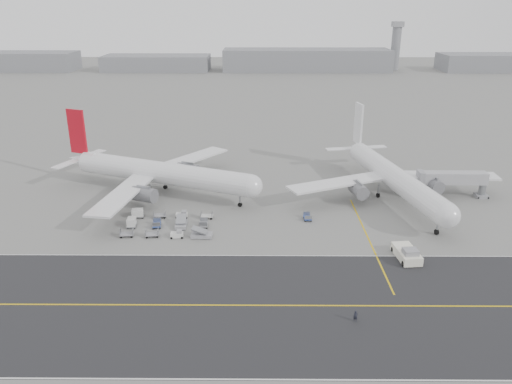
{
  "coord_description": "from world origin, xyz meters",
  "views": [
    {
      "loc": [
        8.91,
        -82.01,
        42.59
      ],
      "look_at": [
        8.23,
        12.0,
        6.87
      ],
      "focal_mm": 35.0,
      "sensor_mm": 36.0,
      "label": 1
    }
  ],
  "objects_px": {
    "control_tower": "(396,45)",
    "airliner_b": "(392,176)",
    "jet_bridge": "(453,179)",
    "airliner_a": "(158,172)",
    "pushback_tug": "(407,254)",
    "ground_crew_a": "(356,316)"
  },
  "relations": [
    {
      "from": "pushback_tug",
      "to": "jet_bridge",
      "type": "height_order",
      "value": "jet_bridge"
    },
    {
      "from": "airliner_a",
      "to": "jet_bridge",
      "type": "distance_m",
      "value": 68.9
    },
    {
      "from": "control_tower",
      "to": "airliner_b",
      "type": "relative_size",
      "value": 0.61
    },
    {
      "from": "airliner_a",
      "to": "ground_crew_a",
      "type": "xyz_separation_m",
      "value": [
        37.68,
        -50.97,
        -4.45
      ]
    },
    {
      "from": "airliner_b",
      "to": "pushback_tug",
      "type": "distance_m",
      "value": 30.96
    },
    {
      "from": "pushback_tug",
      "to": "airliner_b",
      "type": "bearing_deg",
      "value": 75.74
    },
    {
      "from": "airliner_a",
      "to": "pushback_tug",
      "type": "height_order",
      "value": "airliner_a"
    },
    {
      "from": "airliner_b",
      "to": "pushback_tug",
      "type": "relative_size",
      "value": 5.54
    },
    {
      "from": "airliner_a",
      "to": "control_tower",
      "type": "bearing_deg",
      "value": -3.25
    },
    {
      "from": "control_tower",
      "to": "jet_bridge",
      "type": "xyz_separation_m",
      "value": [
        -46.15,
        -237.79,
        -11.86
      ]
    },
    {
      "from": "control_tower",
      "to": "jet_bridge",
      "type": "distance_m",
      "value": 242.52
    },
    {
      "from": "control_tower",
      "to": "jet_bridge",
      "type": "relative_size",
      "value": 1.88
    },
    {
      "from": "airliner_a",
      "to": "pushback_tug",
      "type": "xyz_separation_m",
      "value": [
        50.1,
        -32.33,
        -4.24
      ]
    },
    {
      "from": "control_tower",
      "to": "pushback_tug",
      "type": "xyz_separation_m",
      "value": [
        -64.92,
        -268.28,
        -15.18
      ]
    },
    {
      "from": "airliner_a",
      "to": "airliner_b",
      "type": "relative_size",
      "value": 0.99
    },
    {
      "from": "airliner_a",
      "to": "ground_crew_a",
      "type": "bearing_deg",
      "value": -120.79
    },
    {
      "from": "pushback_tug",
      "to": "ground_crew_a",
      "type": "relative_size",
      "value": 5.38
    },
    {
      "from": "control_tower",
      "to": "jet_bridge",
      "type": "height_order",
      "value": "control_tower"
    },
    {
      "from": "control_tower",
      "to": "pushback_tug",
      "type": "relative_size",
      "value": 3.37
    },
    {
      "from": "control_tower",
      "to": "airliner_b",
      "type": "height_order",
      "value": "control_tower"
    },
    {
      "from": "airliner_a",
      "to": "jet_bridge",
      "type": "relative_size",
      "value": 3.04
    },
    {
      "from": "control_tower",
      "to": "airliner_a",
      "type": "distance_m",
      "value": 262.72
    }
  ]
}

